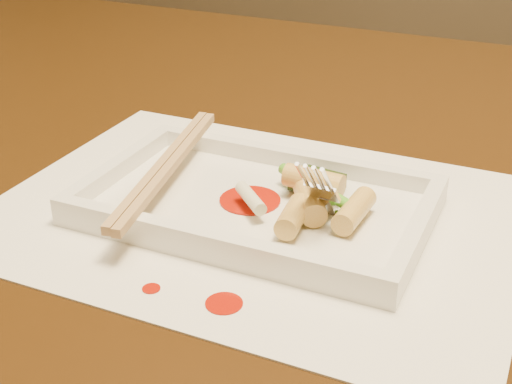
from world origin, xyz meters
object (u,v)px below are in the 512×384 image
at_px(table, 305,250).
at_px(chopstick_a, 162,164).
at_px(fork, 357,119).
at_px(plate_base, 256,208).
at_px(placemat, 256,214).

relative_size(table, chopstick_a, 6.46).
bearing_deg(table, fork, -54.76).
bearing_deg(plate_base, placemat, 90.00).
relative_size(plate_base, chopstick_a, 1.20).
bearing_deg(placemat, chopstick_a, -180.00).
bearing_deg(fork, chopstick_a, -173.25).
height_order(chopstick_a, fork, fork).
bearing_deg(chopstick_a, fork, 6.75).
relative_size(table, fork, 10.00).
xyz_separation_m(placemat, chopstick_a, (-0.08, -0.00, 0.03)).
bearing_deg(placemat, table, 90.51).
distance_m(table, plate_base, 0.16).
bearing_deg(placemat, fork, 14.42).
xyz_separation_m(placemat, plate_base, (0.00, -0.00, 0.00)).
relative_size(table, plate_base, 5.38).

